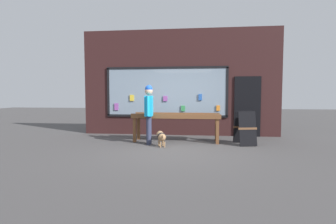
{
  "coord_description": "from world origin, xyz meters",
  "views": [
    {
      "loc": [
        0.71,
        -7.1,
        1.48
      ],
      "look_at": [
        -0.23,
        0.79,
        0.94
      ],
      "focal_mm": 28.0,
      "sensor_mm": 36.0,
      "label": 1
    }
  ],
  "objects_px": {
    "display_table_main": "(176,119)",
    "small_dog": "(161,137)",
    "sandwich_board_sign": "(245,128)",
    "person_browsing": "(149,109)"
  },
  "relations": [
    {
      "from": "small_dog",
      "to": "sandwich_board_sign",
      "type": "distance_m",
      "value": 2.48
    },
    {
      "from": "display_table_main",
      "to": "person_browsing",
      "type": "bearing_deg",
      "value": -146.17
    },
    {
      "from": "display_table_main",
      "to": "person_browsing",
      "type": "relative_size",
      "value": 1.56
    },
    {
      "from": "small_dog",
      "to": "sandwich_board_sign",
      "type": "xyz_separation_m",
      "value": [
        2.4,
        0.56,
        0.22
      ]
    },
    {
      "from": "person_browsing",
      "to": "sandwich_board_sign",
      "type": "distance_m",
      "value": 2.88
    },
    {
      "from": "display_table_main",
      "to": "sandwich_board_sign",
      "type": "relative_size",
      "value": 2.77
    },
    {
      "from": "display_table_main",
      "to": "small_dog",
      "type": "xyz_separation_m",
      "value": [
        -0.35,
        -0.79,
        -0.44
      ]
    },
    {
      "from": "person_browsing",
      "to": "small_dog",
      "type": "height_order",
      "value": "person_browsing"
    },
    {
      "from": "display_table_main",
      "to": "small_dog",
      "type": "height_order",
      "value": "display_table_main"
    },
    {
      "from": "small_dog",
      "to": "display_table_main",
      "type": "bearing_deg",
      "value": -44.73
    }
  ]
}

